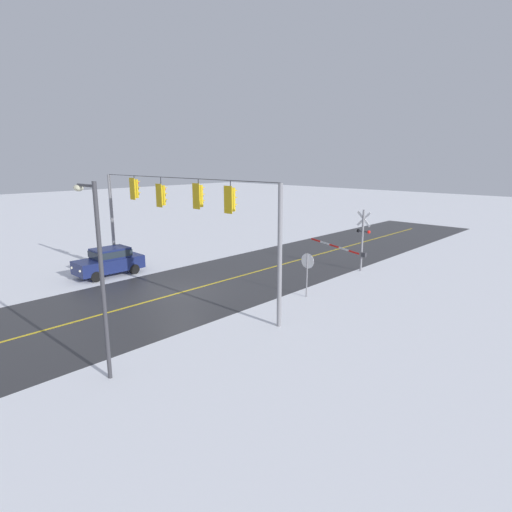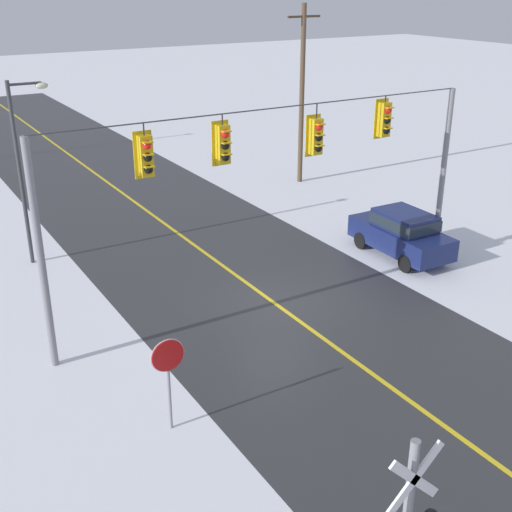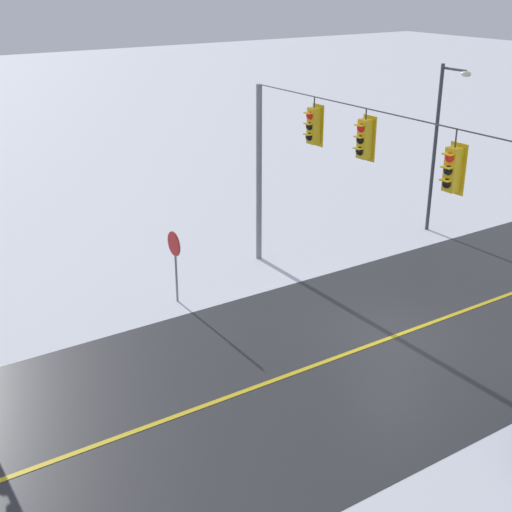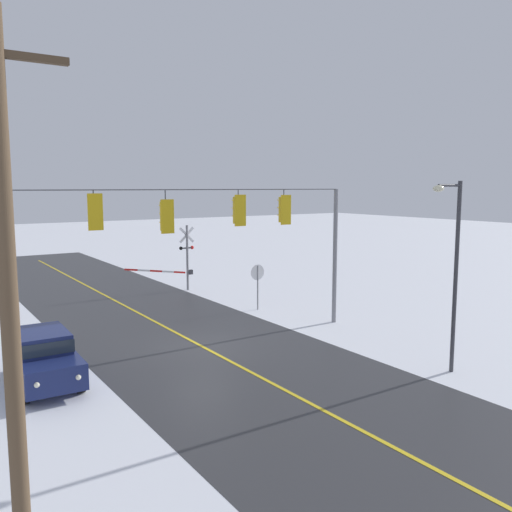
{
  "view_description": "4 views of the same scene",
  "coord_description": "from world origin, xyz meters",
  "views": [
    {
      "loc": [
        -18.28,
        13.53,
        7.16
      ],
      "look_at": [
        -3.71,
        -2.04,
        2.29
      ],
      "focal_mm": 29.98,
      "sensor_mm": 36.0,
      "label": 1
    },
    {
      "loc": [
        -10.23,
        -15.82,
        9.6
      ],
      "look_at": [
        -2.2,
        -2.52,
        3.03
      ],
      "focal_mm": 46.27,
      "sensor_mm": 36.0,
      "label": 2
    },
    {
      "loc": [
        12.3,
        -12.82,
        9.61
      ],
      "look_at": [
        -2.13,
        -3.33,
        2.5
      ],
      "focal_mm": 48.49,
      "sensor_mm": 36.0,
      "label": 3
    },
    {
      "loc": [
        9.59,
        18.38,
        6.3
      ],
      "look_at": [
        -3.79,
        -1.78,
        3.17
      ],
      "focal_mm": 37.49,
      "sensor_mm": 36.0,
      "label": 4
    }
  ],
  "objects": [
    {
      "name": "signal_span",
      "position": [
        -0.04,
        -0.01,
        4.42
      ],
      "size": [
        14.2,
        0.47,
        6.22
      ],
      "color": "gray",
      "rests_on": "ground"
    },
    {
      "name": "utility_pole",
      "position": [
        8.5,
        10.89,
        4.4
      ],
      "size": [
        1.8,
        0.24,
        8.54
      ],
      "color": "brown",
      "rests_on": "ground"
    },
    {
      "name": "lane_centre_line",
      "position": [
        0.0,
        6.0,
        0.01
      ],
      "size": [
        0.14,
        72.0,
        0.01
      ],
      "primitive_type": "cube",
      "color": "gold",
      "rests_on": "ground"
    },
    {
      "name": "streetlamp_near",
      "position": [
        -5.59,
        7.35,
        3.92
      ],
      "size": [
        1.39,
        0.28,
        6.5
      ],
      "color": "#38383D",
      "rests_on": "ground"
    },
    {
      "name": "ground_plane",
      "position": [
        0.0,
        0.0,
        0.0
      ],
      "size": [
        160.0,
        160.0,
        0.0
      ],
      "primitive_type": "plane",
      "color": "white"
    },
    {
      "name": "road_asphalt",
      "position": [
        0.0,
        6.0,
        0.0
      ],
      "size": [
        9.0,
        80.0,
        0.01
      ],
      "primitive_type": "cube",
      "color": "#303033",
      "rests_on": "ground"
    },
    {
      "name": "stop_sign",
      "position": [
        -5.45,
        -4.13,
        1.71
      ],
      "size": [
        0.8,
        0.09,
        2.35
      ],
      "color": "gray",
      "rests_on": "ground"
    },
    {
      "name": "parked_car_navy",
      "position": [
        6.13,
        0.85,
        0.95
      ],
      "size": [
        1.9,
        4.24,
        1.74
      ],
      "color": "navy",
      "rests_on": "ground"
    }
  ]
}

